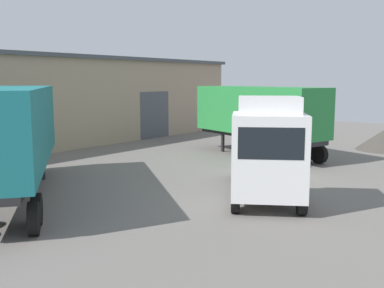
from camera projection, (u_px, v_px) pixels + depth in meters
ground_plane at (272, 177)px, 20.90m from camera, size 60.00×60.00×0.00m
warehouse_building at (49, 100)px, 31.12m from camera, size 32.78×7.35×6.14m
tractor_unit_white at (268, 155)px, 16.05m from camera, size 6.96×5.62×3.93m
container_trailer_green at (259, 112)px, 26.42m from camera, size 5.26×9.43×4.09m
container_trailer_yellow at (11, 129)px, 16.79m from camera, size 8.53×10.01×4.21m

